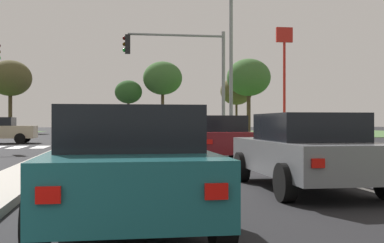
{
  "coord_description": "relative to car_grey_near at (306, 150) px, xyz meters",
  "views": [
    {
      "loc": [
        2.14,
        -1.4,
        1.29
      ],
      "look_at": [
        8.03,
        37.01,
        1.36
      ],
      "focal_mm": 45.63,
      "sensor_mm": 36.0,
      "label": 1
    }
  ],
  "objects": [
    {
      "name": "lane_dash_fourth",
      "position": [
        -2.23,
        15.99,
        -0.75
      ],
      "size": [
        0.14,
        2.0,
        0.01
      ],
      "primitive_type": "cube",
      "color": "silver",
      "rests_on": "ground"
    },
    {
      "name": "crosswalk_bar_sixth",
      "position": [
        -6.38,
        17.28,
        -0.75
      ],
      "size": [
        0.7,
        2.8,
        0.01
      ],
      "primitive_type": "cube",
      "color": "silver",
      "rests_on": "ground"
    },
    {
      "name": "lane_dash_third",
      "position": [
        -2.23,
        9.99,
        -0.75
      ],
      "size": [
        0.14,
        2.0,
        0.01
      ],
      "primitive_type": "cube",
      "color": "silver",
      "rests_on": "ground"
    },
    {
      "name": "edge_line_right",
      "position": [
        1.12,
        4.48,
        -0.75
      ],
      "size": [
        0.14,
        24.0,
        0.01
      ],
      "primitive_type": "cube",
      "color": "silver",
      "rests_on": "ground"
    },
    {
      "name": "ground_plane",
      "position": [
        -5.73,
        22.48,
        -0.75
      ],
      "size": [
        200.0,
        200.0,
        0.0
      ],
      "primitive_type": "plane",
      "color": "black"
    },
    {
      "name": "lane_dash_near",
      "position": [
        -2.23,
        -2.01,
        -0.75
      ],
      "size": [
        0.14,
        2.0,
        0.01
      ],
      "primitive_type": "cube",
      "color": "silver",
      "rests_on": "ground"
    },
    {
      "name": "street_lamp_second",
      "position": [
        2.85,
        17.48,
        4.77
      ],
      "size": [
        2.45,
        0.28,
        9.93
      ],
      "color": "gray",
      "rests_on": "ground"
    },
    {
      "name": "lane_dash_second",
      "position": [
        -2.23,
        3.99,
        -0.75
      ],
      "size": [
        0.14,
        2.0,
        0.01
      ],
      "primitive_type": "cube",
      "color": "silver",
      "rests_on": "ground"
    },
    {
      "name": "crosswalk_bar_fifth",
      "position": [
        -7.53,
        17.28,
        -0.75
      ],
      "size": [
        0.7,
        2.8,
        0.01
      ],
      "primitive_type": "cube",
      "color": "silver",
      "rests_on": "ground"
    },
    {
      "name": "grass_verge_far_right",
      "position": [
        19.77,
        46.98,
        -0.75
      ],
      "size": [
        35.0,
        35.0,
        0.01
      ],
      "primitive_type": "cube",
      "color": "#476B38",
      "rests_on": "ground"
    },
    {
      "name": "car_grey_near",
      "position": [
        0.0,
        0.0,
        0.0
      ],
      "size": [
        2.01,
        4.39,
        1.46
      ],
      "color": "slate",
      "rests_on": "ground"
    },
    {
      "name": "fastfood_pole_sign",
      "position": [
        14.13,
        41.24,
        7.63
      ],
      "size": [
        1.8,
        0.4,
        11.49
      ],
      "color": "red",
      "rests_on": "ground"
    },
    {
      "name": "treeline_fifth",
      "position": [
        1.91,
        50.76,
        5.94
      ],
      "size": [
        4.81,
        4.81,
        8.78
      ],
      "color": "#423323",
      "rests_on": "ground"
    },
    {
      "name": "median_island_near",
      "position": [
        -5.73,
        3.48,
        -0.68
      ],
      "size": [
        1.2,
        22.0,
        0.14
      ],
      "primitive_type": "cube",
      "color": "#ADA89E",
      "rests_on": "ground"
    },
    {
      "name": "lane_dash_fifth",
      "position": [
        -2.23,
        21.99,
        -0.75
      ],
      "size": [
        0.14,
        2.0,
        0.01
      ],
      "primitive_type": "cube",
      "color": "silver",
      "rests_on": "ground"
    },
    {
      "name": "car_blue_third",
      "position": [
        -8.09,
        45.34,
        -0.0
      ],
      "size": [
        1.97,
        4.42,
        1.46
      ],
      "rotation": [
        0.0,
        0.0,
        3.14
      ],
      "color": "navy",
      "rests_on": "ground"
    },
    {
      "name": "car_teal_seventh",
      "position": [
        -3.44,
        -2.71,
        0.01
      ],
      "size": [
        2.04,
        4.37,
        1.48
      ],
      "color": "#19565B",
      "rests_on": "ground"
    },
    {
      "name": "car_maroon_sixth",
      "position": [
        -0.25,
        7.29,
        0.02
      ],
      "size": [
        2.02,
        4.54,
        1.51
      ],
      "color": "maroon",
      "rests_on": "ground"
    },
    {
      "name": "stop_bar_near",
      "position": [
        -1.93,
        15.48,
        -0.75
      ],
      "size": [
        6.4,
        0.5,
        0.01
      ],
      "primitive_type": "cube",
      "color": "silver",
      "rests_on": "ground"
    },
    {
      "name": "pedestrian_at_median",
      "position": [
        -5.51,
        33.16,
        0.45
      ],
      "size": [
        0.34,
        0.34,
        1.75
      ],
      "rotation": [
        0.0,
        0.0,
        0.22
      ],
      "color": "maroon",
      "rests_on": "median_island_far"
    },
    {
      "name": "treeline_seventh",
      "position": [
        12.39,
        49.23,
        6.04
      ],
      "size": [
        5.4,
        5.4,
        9.12
      ],
      "color": "#423323",
      "rests_on": "ground"
    },
    {
      "name": "crosswalk_bar_fourth",
      "position": [
        -8.68,
        17.28,
        -0.75
      ],
      "size": [
        0.7,
        2.8,
        0.01
      ],
      "primitive_type": "cube",
      "color": "silver",
      "rests_on": "ground"
    },
    {
      "name": "treeline_sixth",
      "position": [
        11.95,
        53.66,
        4.64
      ],
      "size": [
        4.26,
        4.26,
        7.22
      ],
      "color": "#423323",
      "rests_on": "ground"
    },
    {
      "name": "treeline_fourth",
      "position": [
        -2.25,
        50.76,
        4.21
      ],
      "size": [
        3.32,
        3.32,
        6.4
      ],
      "color": "#423323",
      "rests_on": "ground"
    },
    {
      "name": "car_black_second",
      "position": [
        -3.55,
        10.77,
        0.06
      ],
      "size": [
        1.95,
        4.42,
        1.59
      ],
      "color": "black",
      "rests_on": "ground"
    },
    {
      "name": "traffic_signal_near_right",
      "position": [
        0.0,
        15.88,
        3.41
      ],
      "size": [
        5.3,
        0.32,
        6.02
      ],
      "color": "gray",
      "rests_on": "ground"
    },
    {
      "name": "treeline_third",
      "position": [
        -16.45,
        52.9,
        5.88
      ],
      "size": [
        5.11,
        5.11,
        8.84
      ],
      "color": "#423323",
      "rests_on": "ground"
    },
    {
      "name": "median_island_far",
      "position": [
        -5.73,
        47.48,
        -0.68
      ],
      "size": [
        1.2,
        36.0,
        0.14
      ],
      "primitive_type": "cube",
      "color": "gray",
      "rests_on": "ground"
    }
  ]
}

